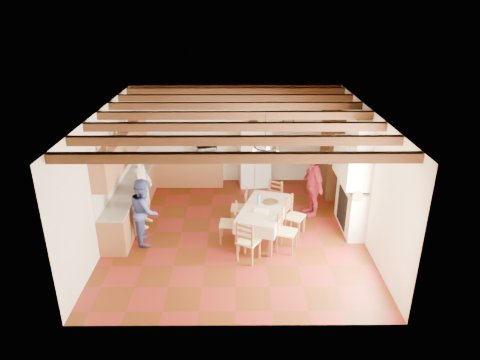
# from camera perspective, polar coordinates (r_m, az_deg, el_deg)

# --- Properties ---
(floor) EXTENTS (6.00, 6.50, 0.02)m
(floor) POSITION_cam_1_polar(r_m,az_deg,el_deg) (10.52, -0.54, -6.97)
(floor) COLOR #50220A
(floor) RESTS_ON ground
(ceiling) EXTENTS (6.00, 6.50, 0.02)m
(ceiling) POSITION_cam_1_polar(r_m,az_deg,el_deg) (9.39, -0.61, 9.21)
(ceiling) COLOR silver
(ceiling) RESTS_ON ground
(wall_back) EXTENTS (6.00, 0.02, 3.00)m
(wall_back) POSITION_cam_1_polar(r_m,az_deg,el_deg) (12.93, -0.53, 6.15)
(wall_back) COLOR beige
(wall_back) RESTS_ON ground
(wall_front) EXTENTS (6.00, 0.02, 3.00)m
(wall_front) POSITION_cam_1_polar(r_m,az_deg,el_deg) (6.95, -0.65, -9.60)
(wall_front) COLOR beige
(wall_front) RESTS_ON ground
(wall_left) EXTENTS (0.02, 6.50, 3.00)m
(wall_left) POSITION_cam_1_polar(r_m,az_deg,el_deg) (10.32, -17.53, 0.59)
(wall_left) COLOR beige
(wall_left) RESTS_ON ground
(wall_right) EXTENTS (0.02, 6.50, 3.00)m
(wall_right) POSITION_cam_1_polar(r_m,az_deg,el_deg) (10.30, 16.43, 0.67)
(wall_right) COLOR beige
(wall_right) RESTS_ON ground
(ceiling_beams) EXTENTS (6.00, 6.30, 0.16)m
(ceiling_beams) POSITION_cam_1_polar(r_m,az_deg,el_deg) (9.41, -0.60, 8.62)
(ceiling_beams) COLOR #321C0D
(ceiling_beams) RESTS_ON ground
(lower_cabinets_left) EXTENTS (0.60, 4.30, 0.86)m
(lower_cabinets_left) POSITION_cam_1_polar(r_m,az_deg,el_deg) (11.58, -14.03, -2.32)
(lower_cabinets_left) COLOR brown
(lower_cabinets_left) RESTS_ON ground
(lower_cabinets_back) EXTENTS (2.30, 0.60, 0.86)m
(lower_cabinets_back) POSITION_cam_1_polar(r_m,az_deg,el_deg) (13.09, -7.31, 1.20)
(lower_cabinets_back) COLOR brown
(lower_cabinets_back) RESTS_ON ground
(countertop_left) EXTENTS (0.62, 4.30, 0.04)m
(countertop_left) POSITION_cam_1_polar(r_m,az_deg,el_deg) (11.40, -14.24, -0.28)
(countertop_left) COLOR gray
(countertop_left) RESTS_ON lower_cabinets_left
(countertop_back) EXTENTS (2.34, 0.62, 0.04)m
(countertop_back) POSITION_cam_1_polar(r_m,az_deg,el_deg) (12.93, -7.41, 3.06)
(countertop_back) COLOR gray
(countertop_back) RESTS_ON lower_cabinets_back
(backsplash_left) EXTENTS (0.03, 4.30, 0.60)m
(backsplash_left) POSITION_cam_1_polar(r_m,az_deg,el_deg) (11.36, -15.79, 1.21)
(backsplash_left) COLOR #ECE8CD
(backsplash_left) RESTS_ON ground
(backsplash_back) EXTENTS (2.30, 0.03, 0.60)m
(backsplash_back) POSITION_cam_1_polar(r_m,az_deg,el_deg) (13.10, -7.34, 4.80)
(backsplash_back) COLOR #ECE8CD
(backsplash_back) RESTS_ON ground
(upper_cabinets) EXTENTS (0.35, 4.20, 0.70)m
(upper_cabinets) POSITION_cam_1_polar(r_m,az_deg,el_deg) (11.10, -15.35, 4.33)
(upper_cabinets) COLOR brown
(upper_cabinets) RESTS_ON ground
(fireplace) EXTENTS (0.56, 1.60, 2.80)m
(fireplace) POSITION_cam_1_polar(r_m,az_deg,el_deg) (10.43, 14.55, 0.58)
(fireplace) COLOR beige
(fireplace) RESTS_ON ground
(wall_picture) EXTENTS (0.34, 0.03, 0.42)m
(wall_picture) POSITION_cam_1_polar(r_m,az_deg,el_deg) (12.90, 6.43, 7.57)
(wall_picture) COLOR black
(wall_picture) RESTS_ON ground
(refrigerator) EXTENTS (0.98, 0.84, 1.80)m
(refrigerator) POSITION_cam_1_polar(r_m,az_deg,el_deg) (12.85, 1.94, 3.19)
(refrigerator) COLOR white
(refrigerator) RESTS_ON floor
(hutch) EXTENTS (0.56, 1.29, 2.32)m
(hutch) POSITION_cam_1_polar(r_m,az_deg,el_deg) (12.45, 12.25, 3.30)
(hutch) COLOR #3D2513
(hutch) RESTS_ON floor
(dining_table) EXTENTS (1.41, 1.98, 0.78)m
(dining_table) POSITION_cam_1_polar(r_m,az_deg,el_deg) (10.00, 3.15, -4.07)
(dining_table) COLOR beige
(dining_table) RESTS_ON floor
(chandelier) EXTENTS (0.47, 0.47, 0.03)m
(chandelier) POSITION_cam_1_polar(r_m,az_deg,el_deg) (9.40, 3.36, 4.37)
(chandelier) COLOR black
(chandelier) RESTS_ON ground
(chair_left_near) EXTENTS (0.43, 0.45, 0.96)m
(chair_left_near) POSITION_cam_1_polar(r_m,az_deg,el_deg) (9.93, -1.55, -5.69)
(chair_left_near) COLOR brown
(chair_left_near) RESTS_ON floor
(chair_left_far) EXTENTS (0.43, 0.45, 0.96)m
(chair_left_far) POSITION_cam_1_polar(r_m,az_deg,el_deg) (10.63, -0.10, -3.65)
(chair_left_far) COLOR brown
(chair_left_far) RESTS_ON floor
(chair_right_near) EXTENTS (0.52, 0.54, 0.96)m
(chair_right_near) POSITION_cam_1_polar(r_m,az_deg,el_deg) (9.63, 6.26, -6.81)
(chair_right_near) COLOR brown
(chair_right_near) RESTS_ON floor
(chair_right_far) EXTENTS (0.55, 0.56, 0.96)m
(chair_right_far) POSITION_cam_1_polar(r_m,az_deg,el_deg) (10.30, 7.36, -4.78)
(chair_right_far) COLOR brown
(chair_right_far) RESTS_ON floor
(chair_end_near) EXTENTS (0.56, 0.56, 0.96)m
(chair_end_near) POSITION_cam_1_polar(r_m,az_deg,el_deg) (9.24, 1.13, -8.05)
(chair_end_near) COLOR brown
(chair_end_near) RESTS_ON floor
(chair_end_far) EXTENTS (0.57, 0.56, 0.96)m
(chair_end_far) POSITION_cam_1_polar(r_m,az_deg,el_deg) (11.07, 4.30, -2.58)
(chair_end_far) COLOR brown
(chair_end_far) RESTS_ON floor
(person_man) EXTENTS (0.50, 0.73, 1.95)m
(person_man) POSITION_cam_1_polar(r_m,az_deg,el_deg) (10.68, -12.88, -1.19)
(person_man) COLOR beige
(person_man) RESTS_ON floor
(person_woman_blue) EXTENTS (0.74, 0.87, 1.57)m
(person_woman_blue) POSITION_cam_1_polar(r_m,az_deg,el_deg) (10.04, -12.63, -4.00)
(person_woman_blue) COLOR #404F9D
(person_woman_blue) RESTS_ON floor
(person_woman_red) EXTENTS (0.65, 1.05, 1.67)m
(person_woman_red) POSITION_cam_1_polar(r_m,az_deg,el_deg) (11.15, 9.69, -0.68)
(person_woman_red) COLOR #B1293E
(person_woman_red) RESTS_ON floor
(microwave) EXTENTS (0.65, 0.53, 0.31)m
(microwave) POSITION_cam_1_polar(r_m,az_deg,el_deg) (12.81, -4.46, 3.82)
(microwave) COLOR silver
(microwave) RESTS_ON countertop_back
(fridge_vase) EXTENTS (0.34, 0.34, 0.34)m
(fridge_vase) POSITION_cam_1_polar(r_m,az_deg,el_deg) (12.52, 1.80, 7.79)
(fridge_vase) COLOR #3D2513
(fridge_vase) RESTS_ON refrigerator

